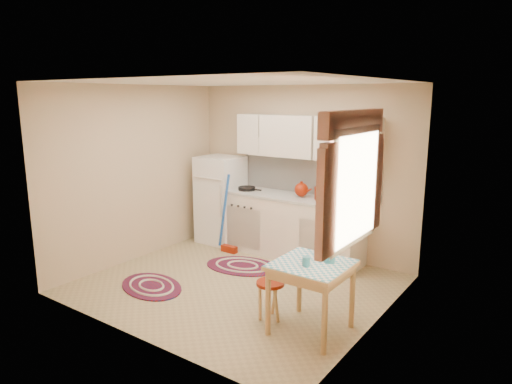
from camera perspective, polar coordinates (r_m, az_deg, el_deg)
room_shell at (r=5.57m, az=0.22°, el=4.23°), size 3.64×3.60×2.52m
fridge at (r=7.39m, az=-4.43°, el=-0.96°), size 0.65×0.60×1.40m
broom at (r=6.87m, az=-3.42°, el=-2.78°), size 0.28×0.12×1.20m
base_cabinets at (r=6.79m, az=4.01°, el=-4.37°), size 2.25×0.60×0.88m
countertop at (r=6.68m, az=4.06°, el=-0.58°), size 2.27×0.62×0.04m
frying_pan at (r=7.02m, az=-1.17°, el=0.44°), size 0.27×0.27×0.05m
red_kettle at (r=6.54m, az=5.69°, el=0.30°), size 0.22×0.20×0.22m
red_canister at (r=6.42m, az=7.83°, el=-0.25°), size 0.12×0.12×0.16m
table at (r=4.72m, az=6.87°, el=-12.97°), size 0.72×0.72×0.72m
stool at (r=4.99m, az=1.79°, el=-13.37°), size 0.34×0.34×0.42m
coffee_pot at (r=4.58m, az=9.21°, el=-7.07°), size 0.16×0.14×0.29m
mug at (r=4.49m, az=6.29°, el=-8.66°), size 0.09×0.09×0.10m
rug_center at (r=6.47m, az=-1.67°, el=-9.22°), size 1.21×0.95×0.02m
rug_left at (r=5.97m, az=-12.93°, el=-11.40°), size 1.11×0.88×0.02m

